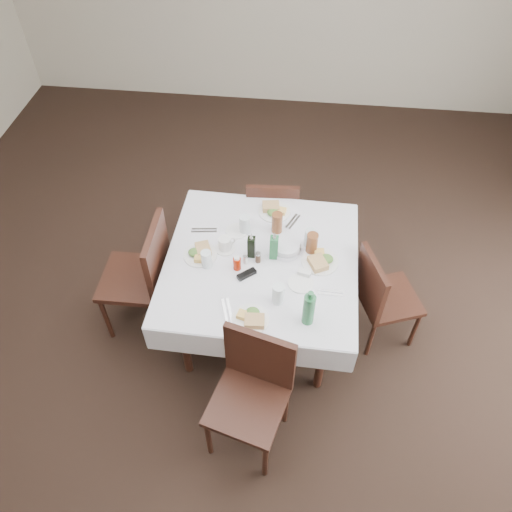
# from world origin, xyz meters

# --- Properties ---
(ground_plane) EXTENTS (7.00, 7.00, 0.00)m
(ground_plane) POSITION_xyz_m (0.00, 0.00, 0.00)
(ground_plane) COLOR black
(room_shell) EXTENTS (6.04, 7.04, 2.80)m
(room_shell) POSITION_xyz_m (0.00, 0.00, 1.71)
(room_shell) COLOR #BCB4A0
(room_shell) RESTS_ON ground
(dining_table) EXTENTS (1.33, 1.33, 0.76)m
(dining_table) POSITION_xyz_m (0.21, 0.15, 0.68)
(dining_table) COLOR black
(dining_table) RESTS_ON ground
(chair_north) EXTENTS (0.43, 0.43, 0.86)m
(chair_north) POSITION_xyz_m (0.22, 0.91, 0.49)
(chair_north) COLOR black
(chair_north) RESTS_ON ground
(chair_south) EXTENTS (0.54, 0.54, 0.93)m
(chair_south) POSITION_xyz_m (0.24, -0.66, 0.53)
(chair_south) COLOR black
(chair_south) RESTS_ON ground
(chair_east) EXTENTS (0.52, 0.52, 0.85)m
(chair_east) POSITION_xyz_m (1.05, 0.17, 0.49)
(chair_east) COLOR black
(chair_east) RESTS_ON ground
(chair_west) EXTENTS (0.47, 0.47, 0.99)m
(chair_west) POSITION_xyz_m (-0.63, 0.12, 0.56)
(chair_west) COLOR black
(chair_west) RESTS_ON ground
(meal_north) EXTENTS (0.24, 0.24, 0.05)m
(meal_north) POSITION_xyz_m (0.25, 0.63, 0.78)
(meal_north) COLOR white
(meal_north) RESTS_ON dining_table
(meal_south) EXTENTS (0.23, 0.23, 0.05)m
(meal_south) POSITION_xyz_m (0.20, -0.35, 0.78)
(meal_south) COLOR white
(meal_south) RESTS_ON dining_table
(meal_east) EXTENTS (0.25, 0.25, 0.06)m
(meal_east) POSITION_xyz_m (0.60, 0.17, 0.78)
(meal_east) COLOR white
(meal_east) RESTS_ON dining_table
(meal_west) EXTENTS (0.23, 0.23, 0.05)m
(meal_west) POSITION_xyz_m (-0.22, 0.15, 0.78)
(meal_west) COLOR white
(meal_west) RESTS_ON dining_table
(side_plate_a) EXTENTS (0.16, 0.16, 0.01)m
(side_plate_a) POSITION_xyz_m (0.00, 0.40, 0.77)
(side_plate_a) COLOR white
(side_plate_a) RESTS_ON dining_table
(side_plate_b) EXTENTS (0.17, 0.17, 0.01)m
(side_plate_b) POSITION_xyz_m (0.48, -0.03, 0.77)
(side_plate_b) COLOR white
(side_plate_b) RESTS_ON dining_table
(water_n) EXTENTS (0.08, 0.08, 0.14)m
(water_n) POSITION_xyz_m (0.06, 0.41, 0.83)
(water_n) COLOR silver
(water_n) RESTS_ON dining_table
(water_s) EXTENTS (0.08, 0.08, 0.14)m
(water_s) POSITION_xyz_m (0.35, -0.18, 0.83)
(water_s) COLOR silver
(water_s) RESTS_ON dining_table
(water_e) EXTENTS (0.07, 0.07, 0.14)m
(water_e) POSITION_xyz_m (0.52, 0.33, 0.83)
(water_e) COLOR silver
(water_e) RESTS_ON dining_table
(water_w) EXTENTS (0.07, 0.07, 0.13)m
(water_w) POSITION_xyz_m (-0.15, 0.06, 0.83)
(water_w) COLOR silver
(water_w) RESTS_ON dining_table
(iced_tea_a) EXTENTS (0.08, 0.08, 0.16)m
(iced_tea_a) POSITION_xyz_m (0.29, 0.44, 0.84)
(iced_tea_a) COLOR brown
(iced_tea_a) RESTS_ON dining_table
(iced_tea_b) EXTENTS (0.08, 0.08, 0.16)m
(iced_tea_b) POSITION_xyz_m (0.54, 0.27, 0.84)
(iced_tea_b) COLOR brown
(iced_tea_b) RESTS_ON dining_table
(bread_basket) EXTENTS (0.21, 0.21, 0.07)m
(bread_basket) POSITION_xyz_m (0.37, 0.25, 0.79)
(bread_basket) COLOR silver
(bread_basket) RESTS_ON dining_table
(oil_cruet_dark) EXTENTS (0.05, 0.05, 0.21)m
(oil_cruet_dark) POSITION_xyz_m (0.13, 0.19, 0.85)
(oil_cruet_dark) COLOR black
(oil_cruet_dark) RESTS_ON dining_table
(oil_cruet_green) EXTENTS (0.06, 0.06, 0.23)m
(oil_cruet_green) POSITION_xyz_m (0.29, 0.19, 0.86)
(oil_cruet_green) COLOR #266D3C
(oil_cruet_green) RESTS_ON dining_table
(ketchup_bottle) EXTENTS (0.05, 0.05, 0.11)m
(ketchup_bottle) POSITION_xyz_m (0.05, 0.06, 0.81)
(ketchup_bottle) COLOR #AB1B02
(ketchup_bottle) RESTS_ON dining_table
(salt_shaker) EXTENTS (0.03, 0.03, 0.07)m
(salt_shaker) POSITION_xyz_m (0.10, 0.11, 0.80)
(salt_shaker) COLOR white
(salt_shaker) RESTS_ON dining_table
(pepper_shaker) EXTENTS (0.04, 0.04, 0.08)m
(pepper_shaker) POSITION_xyz_m (0.18, 0.14, 0.80)
(pepper_shaker) COLOR #432C1D
(pepper_shaker) RESTS_ON dining_table
(coffee_mug) EXTENTS (0.14, 0.14, 0.10)m
(coffee_mug) POSITION_xyz_m (-0.05, 0.22, 0.81)
(coffee_mug) COLOR white
(coffee_mug) RESTS_ON dining_table
(sunglasses) EXTENTS (0.13, 0.12, 0.03)m
(sunglasses) POSITION_xyz_m (0.12, 0.00, 0.78)
(sunglasses) COLOR black
(sunglasses) RESTS_ON dining_table
(green_bottle) EXTENTS (0.07, 0.07, 0.28)m
(green_bottle) POSITION_xyz_m (0.54, -0.31, 0.88)
(green_bottle) COLOR #266D3C
(green_bottle) RESTS_ON dining_table
(sugar_caddy) EXTENTS (0.10, 0.07, 0.04)m
(sugar_caddy) POSITION_xyz_m (0.50, 0.05, 0.78)
(sugar_caddy) COLOR white
(sugar_caddy) RESTS_ON dining_table
(cutlery_n) EXTENTS (0.11, 0.17, 0.01)m
(cutlery_n) POSITION_xyz_m (0.40, 0.55, 0.77)
(cutlery_n) COLOR silver
(cutlery_n) RESTS_ON dining_table
(cutlery_s) EXTENTS (0.11, 0.20, 0.01)m
(cutlery_s) POSITION_xyz_m (0.04, -0.30, 0.77)
(cutlery_s) COLOR silver
(cutlery_s) RESTS_ON dining_table
(cutlery_e) EXTENTS (0.16, 0.04, 0.01)m
(cutlery_e) POSITION_xyz_m (0.68, -0.08, 0.77)
(cutlery_e) COLOR silver
(cutlery_e) RESTS_ON dining_table
(cutlery_w) EXTENTS (0.19, 0.07, 0.01)m
(cutlery_w) POSITION_xyz_m (-0.23, 0.38, 0.77)
(cutlery_w) COLOR silver
(cutlery_w) RESTS_ON dining_table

